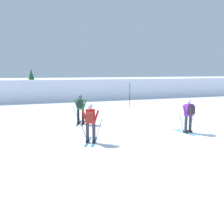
{
  "coord_description": "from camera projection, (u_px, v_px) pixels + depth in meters",
  "views": [
    {
      "loc": [
        -6.75,
        -10.1,
        3.06
      ],
      "look_at": [
        -1.86,
        3.1,
        0.9
      ],
      "focal_mm": 42.45,
      "sensor_mm": 36.0,
      "label": 1
    }
  ],
  "objects": [
    {
      "name": "skier_red",
      "position": [
        90.0,
        121.0,
        11.3
      ],
      "size": [
        0.98,
        1.61,
        1.71
      ],
      "color": "#237AC6",
      "rests_on": "ground"
    },
    {
      "name": "far_snow_ridge",
      "position": [
        74.0,
        88.0,
        31.67
      ],
      "size": [
        80.0,
        8.65,
        2.23
      ],
      "primitive_type": "cube",
      "color": "silver",
      "rests_on": "ground"
    },
    {
      "name": "ground_plane",
      "position": [
        173.0,
        139.0,
        12.15
      ],
      "size": [
        120.0,
        120.0,
        0.0
      ],
      "primitive_type": "plane",
      "color": "silver"
    },
    {
      "name": "skier_purple",
      "position": [
        189.0,
        114.0,
        13.13
      ],
      "size": [
        1.0,
        1.63,
        1.71
      ],
      "color": "#237AC6",
      "rests_on": "ground"
    },
    {
      "name": "trail_marker_pole",
      "position": [
        130.0,
        95.0,
        22.67
      ],
      "size": [
        0.04,
        0.04,
        2.11
      ],
      "primitive_type": "cylinder",
      "color": "black",
      "rests_on": "ground"
    },
    {
      "name": "skier_green",
      "position": [
        80.0,
        108.0,
        15.42
      ],
      "size": [
        0.97,
        1.62,
        1.71
      ],
      "color": "black",
      "rests_on": "ground"
    },
    {
      "name": "conifer_far_right",
      "position": [
        32.0,
        83.0,
        27.04
      ],
      "size": [
        1.55,
        1.55,
        3.33
      ],
      "color": "#513823",
      "rests_on": "ground"
    }
  ]
}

